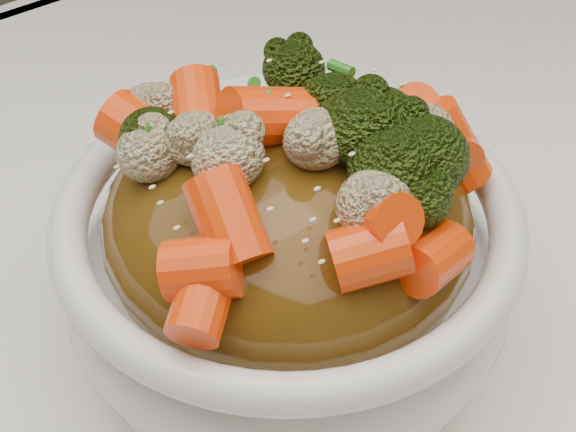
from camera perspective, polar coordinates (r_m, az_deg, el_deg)
tablecloth at (r=0.44m, az=0.47°, el=-11.78°), size 1.20×0.80×0.04m
bowl at (r=0.42m, az=0.00°, el=-3.17°), size 0.24×0.24×0.08m
sauce_base at (r=0.40m, az=-0.00°, el=-0.31°), size 0.19×0.19×0.09m
carrots at (r=0.36m, az=-0.00°, el=6.77°), size 0.19×0.19×0.05m
broccoli at (r=0.36m, az=-0.00°, el=6.64°), size 0.19×0.19×0.04m
cauliflower at (r=0.36m, az=-0.00°, el=6.39°), size 0.19×0.19×0.03m
scallions at (r=0.36m, az=-0.00°, el=6.89°), size 0.14×0.14×0.02m
sesame_seeds at (r=0.36m, az=-0.00°, el=6.89°), size 0.17×0.17×0.01m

